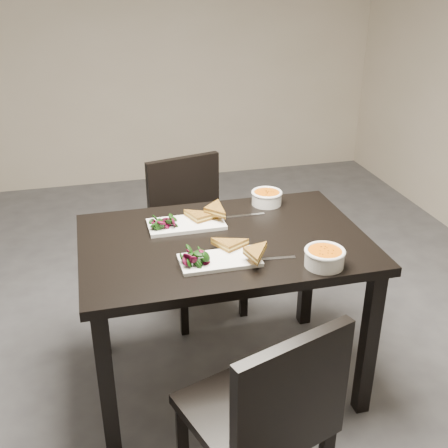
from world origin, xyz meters
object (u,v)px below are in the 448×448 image
chair_near (267,415)px  plate_near (220,260)px  soup_bowl_far (267,197)px  plate_far (186,224)px  soup_bowl_near (325,257)px  table (224,259)px  chair_far (193,227)px

chair_near → plate_near: chair_near is taller
soup_bowl_far → plate_far: bearing=-161.3°
plate_near → soup_bowl_far: bearing=54.3°
chair_near → soup_bowl_near: bearing=31.1°
chair_near → soup_bowl_far: chair_near is taller
table → chair_far: size_ratio=1.41×
chair_near → plate_near: 0.61m
table → chair_far: bearing=90.2°
table → plate_far: (-0.13, 0.16, 0.11)m
chair_far → soup_bowl_far: chair_far is taller
table → plate_near: plate_near is taller
plate_far → chair_far: bearing=76.2°
plate_far → soup_bowl_far: 0.44m
plate_near → soup_bowl_near: (0.38, -0.12, 0.03)m
chair_far → soup_bowl_near: (0.32, -0.99, 0.31)m
soup_bowl_far → table: bearing=-133.4°
soup_bowl_near → soup_bowl_far: soup_bowl_near is taller
chair_near → soup_bowl_far: size_ratio=5.73×
chair_near → plate_near: bearing=73.7°
table → soup_bowl_near: size_ratio=7.62×
chair_far → soup_bowl_near: size_ratio=5.40×
chair_near → plate_far: chair_near is taller
chair_near → chair_far: bearing=69.7°
chair_far → plate_near: bearing=-107.6°
chair_near → plate_far: 0.94m
table → chair_far: 0.71m
chair_far → plate_far: size_ratio=2.55×
plate_far → soup_bowl_far: size_ratio=2.25×
chair_far → soup_bowl_far: 0.57m
plate_near → soup_bowl_near: 0.40m
soup_bowl_far → chair_far: bearing=127.4°
chair_far → soup_bowl_near: chair_far is taller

